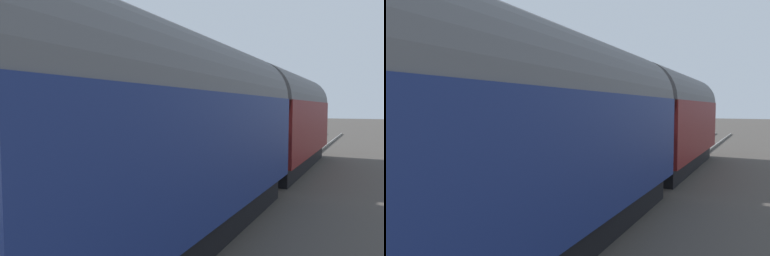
% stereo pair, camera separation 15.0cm
% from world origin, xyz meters
% --- Properties ---
extents(ground_plane, '(160.00, 160.00, 0.00)m').
position_xyz_m(ground_plane, '(0.00, 0.00, 0.00)').
color(ground_plane, '#423D38').
extents(platform, '(32.00, 5.80, 0.97)m').
position_xyz_m(platform, '(0.00, 3.90, 0.48)').
color(platform, gray).
rests_on(platform, ground).
extents(platform_edge_coping, '(32.00, 0.36, 0.02)m').
position_xyz_m(platform_edge_coping, '(0.00, 1.18, 0.97)').
color(platform_edge_coping, beige).
rests_on(platform_edge_coping, platform).
extents(rail_near, '(52.00, 0.08, 0.14)m').
position_xyz_m(rail_near, '(0.00, -1.62, 0.07)').
color(rail_near, gray).
rests_on(rail_near, ground).
extents(rail_far, '(52.00, 0.08, 0.14)m').
position_xyz_m(rail_far, '(0.00, -0.18, 0.07)').
color(rail_far, gray).
rests_on(rail_far, ground).
extents(train, '(18.28, 2.73, 4.32)m').
position_xyz_m(train, '(-0.49, -0.90, 2.22)').
color(train, black).
rests_on(train, ground).
extents(station_building, '(8.42, 4.48, 5.10)m').
position_xyz_m(station_building, '(-4.41, 4.44, 2.44)').
color(station_building, white).
rests_on(station_building, platform).
extents(bench_by_lamp, '(1.42, 0.49, 0.88)m').
position_xyz_m(bench_by_lamp, '(2.58, 3.23, 1.44)').
color(bench_by_lamp, brown).
rests_on(bench_by_lamp, platform).
extents(bench_platform_end, '(1.41, 0.46, 0.88)m').
position_xyz_m(bench_platform_end, '(6.70, 3.58, 1.44)').
color(bench_platform_end, brown).
rests_on(bench_platform_end, platform).
extents(bench_mid_platform, '(1.41, 0.46, 0.88)m').
position_xyz_m(bench_mid_platform, '(10.37, 3.25, 1.44)').
color(bench_mid_platform, brown).
rests_on(bench_mid_platform, platform).
extents(planter_edge_far, '(0.53, 0.53, 0.86)m').
position_xyz_m(planter_edge_far, '(3.73, 6.28, 1.44)').
color(planter_edge_far, '#9E5138').
rests_on(planter_edge_far, platform).
extents(planter_corner_building, '(0.45, 0.45, 0.82)m').
position_xyz_m(planter_corner_building, '(9.05, 2.36, 1.39)').
color(planter_corner_building, gray).
rests_on(planter_corner_building, platform).
extents(planter_bench_right, '(0.43, 0.43, 0.72)m').
position_xyz_m(planter_bench_right, '(8.77, 4.91, 1.33)').
color(planter_bench_right, teal).
rests_on(planter_bench_right, platform).
extents(planter_bench_left, '(1.07, 0.32, 0.61)m').
position_xyz_m(planter_bench_left, '(1.13, 1.51, 1.26)').
color(planter_bench_left, black).
rests_on(planter_bench_left, platform).
extents(lamp_post_platform, '(0.32, 0.50, 3.90)m').
position_xyz_m(lamp_post_platform, '(8.28, 1.74, 3.67)').
color(lamp_post_platform, black).
rests_on(lamp_post_platform, platform).
extents(station_sign_board, '(0.96, 0.06, 1.57)m').
position_xyz_m(station_sign_board, '(5.09, 2.02, 2.15)').
color(station_sign_board, black).
rests_on(station_sign_board, platform).
extents(tree_distant, '(3.36, 2.90, 5.50)m').
position_xyz_m(tree_distant, '(2.77, 12.75, 3.72)').
color(tree_distant, '#4C3828').
rests_on(tree_distant, ground).
extents(tree_mid_background, '(3.96, 4.14, 6.71)m').
position_xyz_m(tree_mid_background, '(3.77, 8.80, 4.79)').
color(tree_mid_background, '#4C3828').
rests_on(tree_mid_background, ground).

